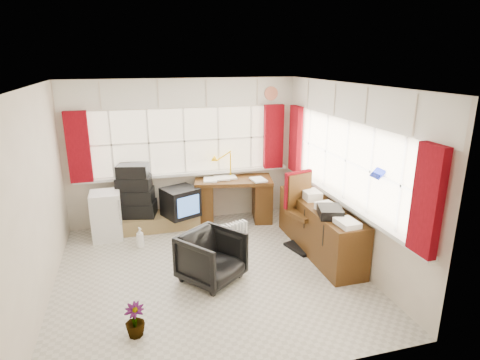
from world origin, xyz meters
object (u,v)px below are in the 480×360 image
object	(u,v)px
office_chair	(211,257)
tv_bench	(158,221)
credenza	(319,227)
desk	(233,197)
crt_tv	(181,202)
radiator	(235,245)
desk_lamp	(230,159)
mini_fridge	(107,215)
task_chair	(302,208)

from	to	relation	value
office_chair	tv_bench	size ratio (longest dim) A/B	0.52
credenza	desk	bearing A→B (deg)	120.88
desk	crt_tv	distance (m)	0.98
office_chair	radiator	size ratio (longest dim) A/B	1.27
desk	radiator	distance (m)	1.52
desk_lamp	mini_fridge	size ratio (longest dim) A/B	0.61
desk	desk_lamp	bearing A→B (deg)	96.21
desk	task_chair	xyz separation A→B (m)	(0.75, -1.27, 0.19)
mini_fridge	task_chair	bearing A→B (deg)	-20.31
task_chair	crt_tv	xyz separation A→B (m)	(-1.72, 1.10, -0.13)
tv_bench	crt_tv	distance (m)	0.56
credenza	tv_bench	world-z (taller)	credenza
credenza	tv_bench	size ratio (longest dim) A/B	1.43
desk	desk_lamp	xyz separation A→B (m)	(-0.02, 0.14, 0.68)
office_chair	crt_tv	bearing A→B (deg)	58.02
desk	tv_bench	distance (m)	1.39
radiator	crt_tv	bearing A→B (deg)	115.13
office_chair	credenza	distance (m)	1.77
office_chair	mini_fridge	distance (m)	2.20
radiator	credenza	world-z (taller)	credenza
desk	mini_fridge	distance (m)	2.17
radiator	credenza	bearing A→B (deg)	-3.78
radiator	credenza	distance (m)	1.30
office_chair	credenza	bearing A→B (deg)	-24.82
crt_tv	task_chair	bearing A→B (deg)	-32.74
credenza	task_chair	bearing A→B (deg)	123.03
task_chair	crt_tv	distance (m)	2.04
radiator	mini_fridge	bearing A→B (deg)	145.00
office_chair	tv_bench	bearing A→B (deg)	68.89
desk	mini_fridge	size ratio (longest dim) A/B	1.86
tv_bench	mini_fridge	distance (m)	0.87
desk_lamp	tv_bench	xyz separation A→B (m)	(-1.34, -0.16, -0.98)
desk_lamp	tv_bench	bearing A→B (deg)	-173.06
radiator	crt_tv	distance (m)	1.44
desk_lamp	radiator	distance (m)	1.85
desk	desk_lamp	distance (m)	0.69
desk_lamp	mini_fridge	xyz separation A→B (m)	(-2.15, -0.34, -0.71)
mini_fridge	office_chair	bearing A→B (deg)	-51.79
desk	office_chair	size ratio (longest dim) A/B	2.02
office_chair	task_chair	bearing A→B (deg)	-14.59
mini_fridge	desk_lamp	bearing A→B (deg)	8.91
tv_bench	crt_tv	bearing A→B (deg)	-20.99
desk	tv_bench	size ratio (longest dim) A/B	1.04
radiator	mini_fridge	size ratio (longest dim) A/B	0.73
mini_fridge	tv_bench	bearing A→B (deg)	12.12
office_chair	crt_tv	size ratio (longest dim) A/B	1.06
desk	tv_bench	bearing A→B (deg)	-179.06
radiator	task_chair	bearing A→B (deg)	9.31
task_chair	mini_fridge	world-z (taller)	task_chair
office_chair	radiator	xyz separation A→B (m)	(0.44, 0.47, -0.10)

